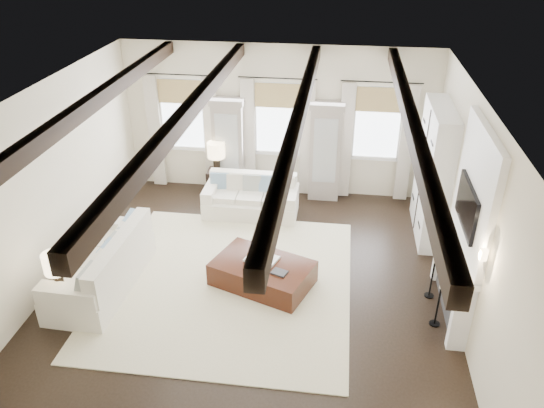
# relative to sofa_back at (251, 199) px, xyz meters

# --- Properties ---
(ground) EXTENTS (7.50, 7.50, 0.00)m
(ground) POSITION_rel_sofa_back_xyz_m (0.40, -2.61, -0.33)
(ground) COLOR black
(ground) RESTS_ON ground
(room_shell) EXTENTS (6.54, 7.54, 3.22)m
(room_shell) POSITION_rel_sofa_back_xyz_m (1.15, -1.72, 1.56)
(room_shell) COLOR #F2E8CC
(room_shell) RESTS_ON ground
(area_rug) EXTENTS (4.04, 4.28, 0.02)m
(area_rug) POSITION_rel_sofa_back_xyz_m (0.01, -2.40, -0.32)
(area_rug) COLOR beige
(area_rug) RESTS_ON ground
(sofa_back) EXTENTS (1.88, 0.86, 0.81)m
(sofa_back) POSITION_rel_sofa_back_xyz_m (0.00, 0.00, 0.00)
(sofa_back) COLOR white
(sofa_back) RESTS_ON ground
(sofa_left) EXTENTS (1.08, 2.25, 0.95)m
(sofa_left) POSITION_rel_sofa_back_xyz_m (-1.95, -2.76, 0.06)
(sofa_left) COLOR white
(sofa_left) RESTS_ON ground
(ottoman) EXTENTS (1.82, 1.47, 0.41)m
(ottoman) POSITION_rel_sofa_back_xyz_m (0.58, -2.34, -0.12)
(ottoman) COLOR black
(ottoman) RESTS_ON ground
(tray) EXTENTS (0.60, 0.53, 0.04)m
(tray) POSITION_rel_sofa_back_xyz_m (0.56, -2.25, 0.11)
(tray) COLOR white
(tray) RESTS_ON ottoman
(book_lower) EXTENTS (0.31, 0.28, 0.04)m
(book_lower) POSITION_rel_sofa_back_xyz_m (0.45, -2.32, 0.15)
(book_lower) COLOR #262628
(book_lower) RESTS_ON tray
(book_upper) EXTENTS (0.27, 0.24, 0.03)m
(book_upper) POSITION_rel_sofa_back_xyz_m (0.55, -2.29, 0.18)
(book_upper) COLOR beige
(book_upper) RESTS_ON book_lower
(book_loose) EXTENTS (0.29, 0.25, 0.03)m
(book_loose) POSITION_rel_sofa_back_xyz_m (0.89, -2.57, 0.10)
(book_loose) COLOR #262628
(book_loose) RESTS_ON ottoman
(side_table_front) EXTENTS (0.54, 0.54, 0.54)m
(side_table_front) POSITION_rel_sofa_back_xyz_m (-2.28, -3.53, -0.06)
(side_table_front) COLOR black
(side_table_front) RESTS_ON ground
(lamp_front) EXTENTS (0.35, 0.35, 0.60)m
(lamp_front) POSITION_rel_sofa_back_xyz_m (-2.28, -3.53, 0.62)
(lamp_front) COLOR black
(lamp_front) RESTS_ON side_table_front
(side_table_back) EXTENTS (0.41, 0.41, 0.61)m
(side_table_back) POSITION_rel_sofa_back_xyz_m (-0.84, 0.63, -0.02)
(side_table_back) COLOR black
(side_table_back) RESTS_ON ground
(lamp_back) EXTENTS (0.37, 0.37, 0.64)m
(lamp_back) POSITION_rel_sofa_back_xyz_m (-0.84, 0.63, 0.72)
(lamp_back) COLOR black
(lamp_back) RESTS_ON side_table_back
(candlestick_near) EXTENTS (0.16, 0.16, 0.78)m
(candlestick_near) POSITION_rel_sofa_back_xyz_m (3.30, -2.97, -0.00)
(candlestick_near) COLOR black
(candlestick_near) RESTS_ON ground
(candlestick_far) EXTENTS (0.15, 0.15, 0.75)m
(candlestick_far) POSITION_rel_sofa_back_xyz_m (3.30, -2.30, -0.01)
(candlestick_far) COLOR black
(candlestick_far) RESTS_ON ground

